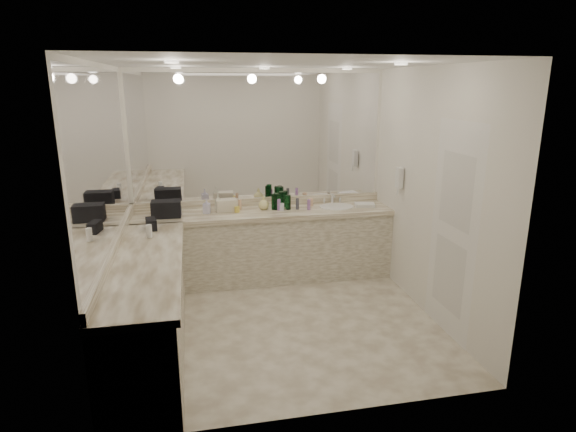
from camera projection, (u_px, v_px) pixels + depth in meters
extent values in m
plane|color=beige|center=(281.00, 322.00, 5.06)|extent=(3.20, 3.20, 0.00)
plane|color=white|center=(280.00, 63.00, 4.37)|extent=(3.20, 3.20, 0.00)
cube|color=silver|center=(259.00, 175.00, 6.13)|extent=(3.20, 0.02, 2.60)
cube|color=silver|center=(110.00, 210.00, 4.41)|extent=(0.02, 3.00, 2.60)
cube|color=silver|center=(431.00, 195.00, 5.02)|extent=(0.02, 3.00, 2.60)
cube|color=silver|center=(264.00, 247.00, 6.08)|extent=(3.20, 0.60, 0.84)
cube|color=#ECE3C9|center=(263.00, 213.00, 5.95)|extent=(3.20, 0.64, 0.06)
cube|color=silver|center=(148.00, 309.00, 4.42)|extent=(0.60, 2.40, 0.84)
cube|color=#ECE3C9|center=(146.00, 263.00, 4.30)|extent=(0.64, 2.42, 0.06)
cube|color=#ECE3C9|center=(260.00, 202.00, 6.21)|extent=(3.20, 0.04, 0.10)
cube|color=#ECE3C9|center=(116.00, 246.00, 4.51)|extent=(0.04, 3.00, 0.10)
cube|color=white|center=(259.00, 137.00, 5.99)|extent=(3.12, 0.01, 1.55)
cube|color=white|center=(106.00, 159.00, 4.28)|extent=(0.01, 2.92, 1.55)
cylinder|color=white|center=(337.00, 207.00, 6.14)|extent=(0.44, 0.44, 0.03)
cube|color=silver|center=(332.00, 198.00, 6.32)|extent=(0.24, 0.16, 0.14)
cube|color=white|center=(399.00, 178.00, 5.66)|extent=(0.06, 0.10, 0.24)
cube|color=white|center=(453.00, 232.00, 4.61)|extent=(0.02, 0.82, 2.10)
cube|color=black|center=(166.00, 209.00, 5.65)|extent=(0.34, 0.22, 0.19)
cube|color=black|center=(151.00, 224.00, 5.19)|extent=(0.13, 0.23, 0.12)
cube|color=beige|center=(226.00, 205.00, 5.92)|extent=(0.27, 0.18, 0.15)
cube|color=white|center=(365.00, 205.00, 6.16)|extent=(0.28, 0.21, 0.04)
cylinder|color=white|center=(149.00, 231.00, 4.90)|extent=(0.06, 0.06, 0.14)
imported|color=silver|center=(218.00, 203.00, 5.89)|extent=(0.09, 0.09, 0.22)
imported|color=silver|center=(207.00, 206.00, 5.81)|extent=(0.10, 0.10, 0.18)
imported|color=#E6DC8C|center=(264.00, 203.00, 6.00)|extent=(0.17, 0.17, 0.17)
cylinder|color=#0F4C20|center=(274.00, 202.00, 5.99)|extent=(0.06, 0.06, 0.20)
cylinder|color=#0F4C20|center=(282.00, 200.00, 6.09)|extent=(0.07, 0.07, 0.20)
cylinder|color=#0F4C20|center=(285.00, 199.00, 6.13)|extent=(0.07, 0.07, 0.20)
cylinder|color=#0F4C20|center=(276.00, 202.00, 5.97)|extent=(0.07, 0.07, 0.21)
cylinder|color=#0F4C20|center=(288.00, 202.00, 6.00)|extent=(0.07, 0.07, 0.18)
cylinder|color=silver|center=(226.00, 206.00, 5.92)|extent=(0.04, 0.04, 0.13)
cylinder|color=#E0B28C|center=(311.00, 202.00, 6.18)|extent=(0.07, 0.07, 0.10)
cylinder|color=#3F3F4C|center=(180.00, 211.00, 5.73)|extent=(0.04, 0.04, 0.11)
cylinder|color=#E0B28C|center=(240.00, 205.00, 5.98)|extent=(0.04, 0.04, 0.13)
cylinder|color=#3F3F4C|center=(297.00, 204.00, 6.01)|extent=(0.04, 0.04, 0.14)
cylinder|color=#F2D84C|center=(237.00, 209.00, 5.88)|extent=(0.06, 0.06, 0.07)
cylinder|color=#9966B2|center=(279.00, 205.00, 5.97)|extent=(0.05, 0.05, 0.14)
cylinder|color=#9966B2|center=(309.00, 205.00, 5.99)|extent=(0.04, 0.04, 0.13)
cylinder|color=silver|center=(282.00, 207.00, 5.97)|extent=(0.06, 0.06, 0.09)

